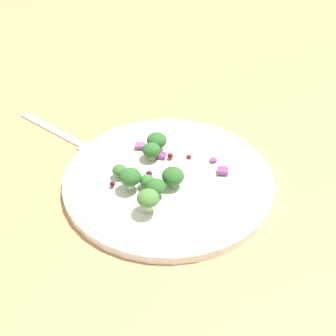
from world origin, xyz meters
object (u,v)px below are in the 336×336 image
at_px(plate, 168,178).
at_px(broccoli_floret_0, 156,187).
at_px(broccoli_floret_1, 151,150).
at_px(broccoli_floret_2, 173,176).
at_px(fork, 63,135).

relative_size(plate, broccoli_floret_0, 11.32).
bearing_deg(broccoli_floret_1, broccoli_floret_0, 14.38).
distance_m(plate, broccoli_floret_2, 0.03).
height_order(broccoli_floret_0, broccoli_floret_1, same).
bearing_deg(broccoli_floret_1, broccoli_floret_2, 35.65).
bearing_deg(plate, broccoli_floret_2, 25.97).
bearing_deg(broccoli_floret_0, fork, -127.41).
height_order(broccoli_floret_0, fork, broccoli_floret_0).
bearing_deg(broccoli_floret_2, plate, -154.03).
height_order(broccoli_floret_1, fork, broccoli_floret_1).
xyz_separation_m(broccoli_floret_0, fork, (-0.13, -0.17, -0.03)).
height_order(plate, broccoli_floret_0, broccoli_floret_0).
relative_size(broccoli_floret_1, broccoli_floret_2, 0.90).
relative_size(plate, broccoli_floret_1, 10.80).
xyz_separation_m(broccoli_floret_0, broccoli_floret_2, (-0.02, 0.02, 0.00)).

